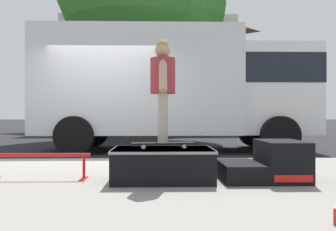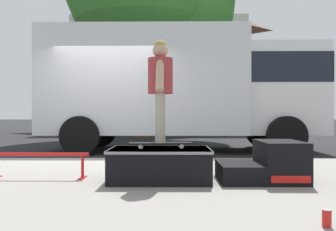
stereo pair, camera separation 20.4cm
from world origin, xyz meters
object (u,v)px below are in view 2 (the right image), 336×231
Objects in this scene: skate_box at (160,163)px; kicker_ramp at (267,164)px; soda_can at (327,218)px; grind_rail at (39,160)px; skateboard at (160,144)px; box_truck at (183,85)px; skater_kid at (160,82)px.

kicker_ramp is (1.31, -0.00, -0.01)m from skate_box.
skate_box is 2.25m from soda_can.
skate_box is 1.31m from kicker_ramp.
grind_rail is 1.60× the size of skateboard.
box_truck reaches higher than grind_rail.
skate_box is 1.53× the size of skateboard.
grind_rail is at bearing 174.94° from skate_box.
grind_rail reaches higher than soda_can.
soda_can is at bearing -83.05° from box_truck.
skateboard is 0.63× the size of skater_kid.
box_truck is at bearing 100.10° from kicker_ramp.
skate_box reaches higher than soda_can.
soda_can is 7.11m from box_truck.
grind_rail is at bearing 177.25° from kicker_ramp.
skate_box is at bearing 123.99° from soda_can.
skate_box is 1.55m from grind_rail.
kicker_ramp is 2.86m from grind_rail.
kicker_ramp is 7.94× the size of soda_can.
skater_kid is 5.01m from box_truck.
skateboard is 0.12× the size of box_truck.
skater_kid is at bearing 0.00° from skateboard.
skate_box is at bearing -90.84° from skateboard.
box_truck is (0.41, 4.98, 1.13)m from skateboard.
skate_box is at bearing -94.71° from box_truck.
skate_box is 0.25m from skateboard.
box_truck is (0.41, 5.03, 1.37)m from skate_box.
skate_box is 9.68× the size of soda_can.
skate_box reaches higher than grind_rail.
kicker_ramp reaches higher than skate_box.
skateboard reaches higher than grind_rail.
box_truck is (1.96, 4.90, 1.34)m from grind_rail.
kicker_ramp is 0.14× the size of box_truck.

